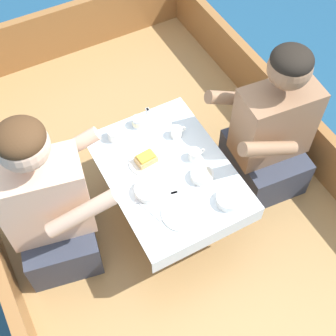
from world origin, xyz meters
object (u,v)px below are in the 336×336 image
(person_port, at_px, (49,207))
(tin_can, at_px, (137,122))
(coffee_cup_port, at_px, (195,154))
(coffee_cup_center, at_px, (115,134))
(coffee_cup_starboard, at_px, (176,132))
(person_starboard, at_px, (271,134))
(sandwich, at_px, (146,159))

(person_port, height_order, tin_can, person_port)
(coffee_cup_port, height_order, coffee_cup_center, coffee_cup_center)
(person_port, xyz_separation_m, coffee_cup_starboard, (0.75, 0.10, 0.02))
(coffee_cup_port, height_order, coffee_cup_starboard, coffee_cup_starboard)
(person_port, bearing_deg, tin_can, 34.87)
(person_starboard, distance_m, tin_can, 0.72)
(person_port, xyz_separation_m, sandwich, (0.53, 0.02, 0.02))
(person_port, height_order, person_starboard, person_port)
(coffee_cup_port, bearing_deg, tin_can, 116.04)
(sandwich, xyz_separation_m, coffee_cup_starboard, (0.22, 0.08, -0.00))
(coffee_cup_starboard, height_order, tin_can, same)
(person_starboard, height_order, sandwich, person_starboard)
(coffee_cup_starboard, bearing_deg, coffee_cup_center, 154.82)
(coffee_cup_center, bearing_deg, tin_can, 9.38)
(person_port, distance_m, coffee_cup_port, 0.76)
(person_starboard, distance_m, coffee_cup_center, 0.83)
(person_starboard, bearing_deg, tin_can, -26.88)
(sandwich, height_order, coffee_cup_starboard, sandwich)
(person_starboard, bearing_deg, sandwich, -6.23)
(tin_can, bearing_deg, coffee_cup_center, -170.62)
(coffee_cup_port, xyz_separation_m, tin_can, (-0.16, 0.33, -0.00))
(coffee_cup_center, distance_m, tin_can, 0.14)
(person_port, relative_size, coffee_cup_port, 10.93)
(person_starboard, distance_m, coffee_cup_starboard, 0.51)
(person_starboard, height_order, coffee_cup_center, person_starboard)
(person_port, xyz_separation_m, coffee_cup_port, (0.76, -0.07, 0.02))
(sandwich, xyz_separation_m, tin_can, (0.07, 0.24, -0.00))
(coffee_cup_port, relative_size, tin_can, 1.36)
(coffee_cup_port, bearing_deg, coffee_cup_center, 134.33)
(person_starboard, distance_m, sandwich, 0.69)
(coffee_cup_port, relative_size, coffee_cup_starboard, 1.03)
(sandwich, relative_size, tin_can, 1.62)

